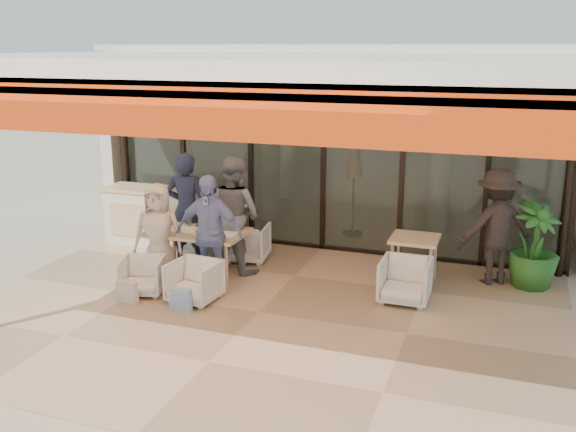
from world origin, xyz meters
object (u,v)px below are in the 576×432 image
at_px(standing_woman, 496,227).
at_px(diner_navy, 187,210).
at_px(chair_near_left, 142,274).
at_px(diner_periwinkle, 209,233).
at_px(dining_table, 198,234).
at_px(chair_far_left, 202,236).
at_px(chair_near_right, 194,280).
at_px(diner_cream, 159,234).
at_px(potted_palm, 534,246).
at_px(host_counter, 156,216).
at_px(diner_grey, 234,214).
at_px(side_chair, 405,279).
at_px(chair_far_right, 247,241).
at_px(side_table, 415,244).

bearing_deg(standing_woman, diner_navy, -19.84).
distance_m(chair_near_left, diner_periwinkle, 1.13).
distance_m(dining_table, chair_far_left, 1.08).
xyz_separation_m(chair_far_left, chair_near_right, (0.84, -1.90, -0.03)).
relative_size(chair_near_left, diner_cream, 0.39).
bearing_deg(potted_palm, host_counter, 179.65).
xyz_separation_m(chair_far_left, diner_grey, (0.84, -0.50, 0.57)).
bearing_deg(host_counter, side_chair, -14.62).
bearing_deg(standing_woman, dining_table, -13.45).
distance_m(chair_far_left, side_chair, 3.75).
bearing_deg(standing_woman, potted_palm, 152.19).
bearing_deg(chair_far_right, side_chair, 153.07).
bearing_deg(standing_woman, side_chair, 17.48).
relative_size(host_counter, dining_table, 1.23).
height_order(host_counter, diner_periwinkle, diner_periwinkle).
bearing_deg(diner_navy, chair_near_left, 79.58).
bearing_deg(side_chair, standing_woman, 46.30).
bearing_deg(chair_far_left, diner_periwinkle, 130.79).
bearing_deg(chair_near_left, chair_near_right, -17.85).
height_order(chair_near_left, potted_palm, potted_palm).
height_order(dining_table, side_chair, dining_table).
bearing_deg(diner_cream, diner_grey, 32.99).
xyz_separation_m(diner_cream, potted_palm, (5.31, 1.67, -0.12)).
height_order(host_counter, diner_navy, diner_navy).
relative_size(diner_cream, side_chair, 2.21).
height_order(chair_near_left, diner_periwinkle, diner_periwinkle).
height_order(diner_cream, side_table, diner_cream).
xyz_separation_m(dining_table, diner_periwinkle, (0.43, -0.46, 0.18)).
height_order(diner_periwinkle, side_table, diner_periwinkle).
bearing_deg(diner_periwinkle, chair_far_left, 117.16).
distance_m(chair_near_right, diner_periwinkle, 0.73).
xyz_separation_m(host_counter, side_chair, (4.72, -1.23, -0.18)).
relative_size(chair_near_right, diner_cream, 0.43).
height_order(chair_far_right, chair_near_right, chair_far_right).
relative_size(side_table, potted_palm, 0.57).
distance_m(diner_navy, potted_palm, 5.37).
height_order(chair_near_right, diner_cream, diner_cream).
xyz_separation_m(diner_cream, side_table, (3.63, 1.22, -0.14)).
xyz_separation_m(host_counter, side_table, (4.72, -0.48, 0.11)).
xyz_separation_m(dining_table, chair_near_left, (-0.41, -0.96, -0.38)).
relative_size(diner_navy, diner_grey, 1.00).
height_order(diner_cream, diner_periwinkle, diner_periwinkle).
xyz_separation_m(diner_grey, standing_woman, (3.92, 0.76, -0.04)).
height_order(dining_table, chair_near_right, dining_table).
distance_m(chair_far_left, diner_grey, 1.13).
bearing_deg(chair_far_left, dining_table, 123.42).
xyz_separation_m(chair_far_right, side_table, (2.79, -0.18, 0.29)).
relative_size(diner_navy, standing_woman, 1.05).
bearing_deg(chair_far_right, dining_table, 57.00).
xyz_separation_m(host_counter, diner_navy, (1.09, -0.81, 0.40)).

